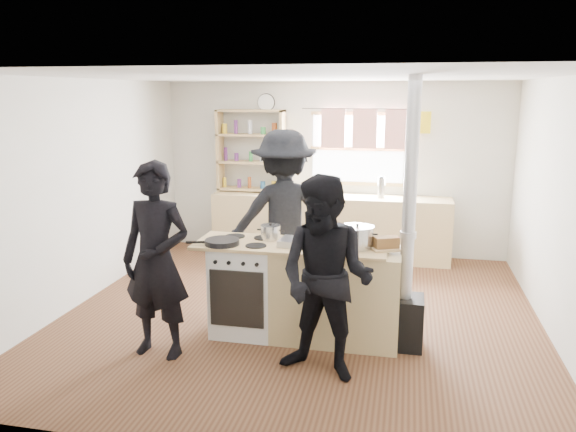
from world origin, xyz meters
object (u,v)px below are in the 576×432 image
object	(u,v)px
roast_tray	(298,242)
stockpot_counter	(357,237)
thermos	(381,188)
bread_board	(386,244)
person_far	(284,217)
cooking_island	(305,291)
person_near_left	(156,260)
skillet_greens	(222,242)
stockpot_stove	(271,232)
person_near_right	(326,279)
flue_heater	(406,280)

from	to	relation	value
roast_tray	stockpot_counter	size ratio (longest dim) A/B	1.16
thermos	roast_tray	distance (m)	2.89
thermos	bread_board	xyz separation A→B (m)	(0.19, -2.78, -0.06)
person_far	cooking_island	bearing A→B (deg)	94.89
roast_tray	person_far	xyz separation A→B (m)	(-0.36, 1.00, 0.01)
thermos	person_near_left	size ratio (longest dim) A/B	0.16
skillet_greens	stockpot_stove	distance (m)	0.50
stockpot_stove	stockpot_counter	xyz separation A→B (m)	(0.86, -0.12, 0.03)
person_near_left	roast_tray	bearing A→B (deg)	32.03
skillet_greens	person_far	size ratio (longest dim) A/B	0.20
cooking_island	roast_tray	xyz separation A→B (m)	(-0.06, -0.05, 0.50)
cooking_island	stockpot_stove	distance (m)	0.66
person_near_right	person_far	size ratio (longest dim) A/B	0.88
thermos	person_near_right	distance (m)	3.52
skillet_greens	person_far	bearing A→B (deg)	72.12
cooking_island	person_near_right	distance (m)	0.89
stockpot_counter	cooking_island	bearing A→B (deg)	-179.80
bread_board	skillet_greens	bearing A→B (deg)	-174.42
flue_heater	person_far	xyz separation A→B (m)	(-1.37, 0.98, 0.32)
flue_heater	stockpot_stove	bearing A→B (deg)	173.22
cooking_island	flue_heater	distance (m)	0.97
stockpot_stove	stockpot_counter	distance (m)	0.87
cooking_island	bread_board	bearing A→B (deg)	-0.72
stockpot_counter	person_far	distance (m)	1.31
cooking_island	person_far	size ratio (longest dim) A/B	1.01
skillet_greens	thermos	bearing A→B (deg)	65.32
stockpot_stove	roast_tray	bearing A→B (deg)	-28.84
stockpot_stove	flue_heater	world-z (taller)	flue_heater
stockpot_counter	roast_tray	bearing A→B (deg)	-175.14
roast_tray	bread_board	world-z (taller)	bread_board
cooking_island	stockpot_stove	size ratio (longest dim) A/B	9.86
cooking_island	person_far	xyz separation A→B (m)	(-0.42, 0.95, 0.51)
skillet_greens	person_near_left	size ratio (longest dim) A/B	0.23
skillet_greens	person_near_left	bearing A→B (deg)	-133.01
stockpot_stove	stockpot_counter	world-z (taller)	stockpot_counter
cooking_island	roast_tray	bearing A→B (deg)	-143.18
person_far	flue_heater	bearing A→B (deg)	125.55
cooking_island	person_far	distance (m)	1.16
roast_tray	stockpot_stove	size ratio (longest dim) A/B	1.81
person_far	stockpot_stove	bearing A→B (deg)	74.51
flue_heater	person_near_left	size ratio (longest dim) A/B	1.41
cooking_island	person_near_left	world-z (taller)	person_near_left
person_near_right	thermos	bearing A→B (deg)	100.87
stockpot_stove	stockpot_counter	bearing A→B (deg)	-8.17
bread_board	person_near_right	size ratio (longest dim) A/B	0.20
cooking_island	skillet_greens	xyz separation A→B (m)	(-0.77, -0.16, 0.49)
stockpot_counter	skillet_greens	bearing A→B (deg)	-172.73
thermos	cooking_island	world-z (taller)	thermos
roast_tray	person_near_left	world-z (taller)	person_near_left
roast_tray	person_far	distance (m)	1.06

